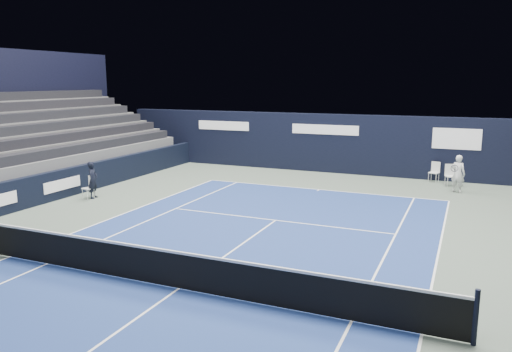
{
  "coord_description": "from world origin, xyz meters",
  "views": [
    {
      "loc": [
        6.04,
        -9.43,
        4.84
      ],
      "look_at": [
        -1.25,
        7.55,
        1.3
      ],
      "focal_mm": 35.0,
      "sensor_mm": 36.0,
      "label": 1
    }
  ],
  "objects": [
    {
      "name": "side_barrier_left",
      "position": [
        -9.5,
        5.97,
        0.6
      ],
      "size": [
        0.33,
        22.0,
        1.2
      ],
      "color": "black",
      "rests_on": "ground"
    },
    {
      "name": "court_surface",
      "position": [
        0.0,
        0.0,
        0.0
      ],
      "size": [
        10.97,
        23.77,
        0.01
      ],
      "primitive_type": "cube",
      "color": "navy",
      "rests_on": "ground"
    },
    {
      "name": "tennis_net",
      "position": [
        0.0,
        0.0,
        0.51
      ],
      "size": [
        12.9,
        0.1,
        1.1
      ],
      "color": "black",
      "rests_on": "ground"
    },
    {
      "name": "folding_chair_back_b",
      "position": [
        5.36,
        15.11,
        0.58
      ],
      "size": [
        0.57,
        0.56,
        1.02
      ],
      "rotation": [
        0.0,
        0.0,
        0.36
      ],
      "color": "silver",
      "rests_on": "ground"
    },
    {
      "name": "spectator_stand",
      "position": [
        -13.27,
        6.98,
        1.95
      ],
      "size": [
        6.0,
        18.0,
        6.4
      ],
      "color": "#545457",
      "rests_on": "ground"
    },
    {
      "name": "line_judge_chair",
      "position": [
        -8.38,
        6.53,
        0.52
      ],
      "size": [
        0.49,
        0.48,
        0.92
      ],
      "rotation": [
        0.0,
        0.0,
        -0.26
      ],
      "color": "white",
      "rests_on": "ground"
    },
    {
      "name": "tennis_player",
      "position": [
        5.72,
        13.78,
        0.83
      ],
      "size": [
        0.72,
        0.92,
        1.67
      ],
      "color": "silver",
      "rests_on": "ground"
    },
    {
      "name": "court_markings",
      "position": [
        0.0,
        0.0,
        0.01
      ],
      "size": [
        11.03,
        23.83,
        0.0
      ],
      "color": "white",
      "rests_on": "court_surface"
    },
    {
      "name": "line_judge",
      "position": [
        -8.23,
        6.59,
        0.77
      ],
      "size": [
        0.53,
        0.65,
        1.55
      ],
      "primitive_type": "imported",
      "rotation": [
        0.0,
        0.0,
        1.89
      ],
      "color": "black",
      "rests_on": "ground"
    },
    {
      "name": "folding_chair_back_a",
      "position": [
        4.63,
        15.88,
        0.55
      ],
      "size": [
        0.53,
        0.52,
        0.97
      ],
      "rotation": [
        0.0,
        0.0,
        -0.3
      ],
      "color": "silver",
      "rests_on": "ground"
    },
    {
      "name": "ground",
      "position": [
        0.0,
        2.0,
        0.0
      ],
      "size": [
        48.0,
        48.0,
        0.0
      ],
      "primitive_type": "plane",
      "color": "#4C5B50",
      "rests_on": "ground"
    },
    {
      "name": "back_sponsor_wall",
      "position": [
        0.01,
        16.5,
        1.55
      ],
      "size": [
        26.0,
        0.63,
        3.1
      ],
      "color": "black",
      "rests_on": "ground"
    }
  ]
}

